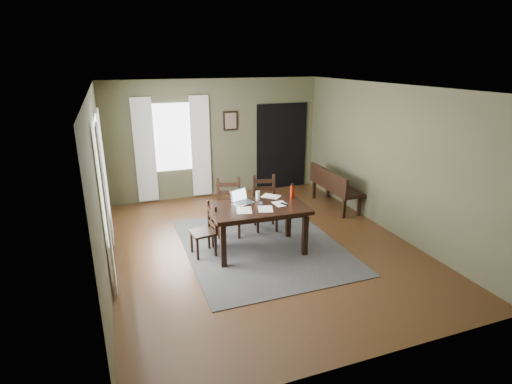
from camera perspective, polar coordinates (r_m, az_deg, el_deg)
name	(u,v)px	position (r m, az deg, el deg)	size (l,w,h in m)	color
ground	(262,246)	(7.06, 0.84, -7.71)	(5.00, 6.00, 0.01)	#492C16
room_shell	(262,144)	(6.47, 0.92, 6.81)	(5.02, 6.02, 2.71)	brown
rug	(262,245)	(7.06, 0.84, -7.63)	(2.60, 3.20, 0.01)	#3D3D3D
dining_table	(258,212)	(6.60, 0.34, -2.88)	(1.63, 1.03, 0.79)	black
chair_end	(206,230)	(6.65, -7.22, -5.48)	(0.42, 0.42, 0.87)	black
chair_back_left	(229,208)	(7.34, -3.91, -2.33)	(0.56, 0.56, 1.03)	black
chair_back_right	(265,203)	(7.59, 1.33, -1.65)	(0.52, 0.52, 1.01)	black
bench	(333,185)	(8.83, 10.95, 1.02)	(0.49, 1.51, 0.85)	black
laptop	(241,199)	(6.72, -2.10, -1.05)	(0.41, 0.37, 0.23)	#B7B7BC
computer_mouse	(261,203)	(6.65, 0.66, -1.64)	(0.06, 0.10, 0.03)	#3F3F42
tv_remote	(284,204)	(6.66, 4.08, -1.75)	(0.04, 0.16, 0.02)	black
drinking_glass	(258,196)	(6.82, 0.27, -0.55)	(0.07, 0.07, 0.16)	silver
water_bottle	(292,192)	(6.93, 5.20, 0.05)	(0.08, 0.08, 0.27)	#AD260D
paper_a	(244,210)	(6.40, -1.71, -2.62)	(0.24, 0.31, 0.00)	white
paper_b	(280,204)	(6.69, 3.48, -1.68)	(0.21, 0.27, 0.00)	white
paper_c	(271,196)	(7.05, 2.14, -0.61)	(0.24, 0.31, 0.00)	white
paper_e	(265,209)	(6.46, 1.36, -2.43)	(0.23, 0.30, 0.00)	white
window_left	(102,177)	(6.34, -21.16, 2.00)	(0.01, 1.30, 1.70)	white
window_back	(172,138)	(9.12, -11.85, 7.63)	(1.00, 0.01, 1.50)	white
curtain_left_near	(107,212)	(5.63, -20.57, -2.63)	(0.03, 0.48, 2.30)	silver
curtain_left_far	(106,178)	(7.19, -20.68, 1.85)	(0.03, 0.48, 2.30)	silver
curtain_back_left	(145,151)	(9.08, -15.60, 5.67)	(0.44, 0.03, 2.30)	silver
curtain_back_right	(201,147)	(9.25, -7.90, 6.41)	(0.44, 0.03, 2.30)	silver
framed_picture	(231,121)	(9.36, -3.66, 10.11)	(0.34, 0.03, 0.44)	black
doorway_back	(282,147)	(9.92, 3.68, 6.49)	(1.30, 0.03, 2.10)	black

